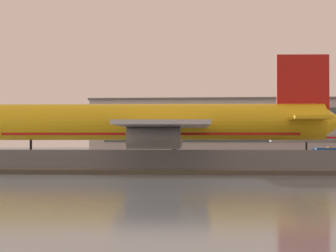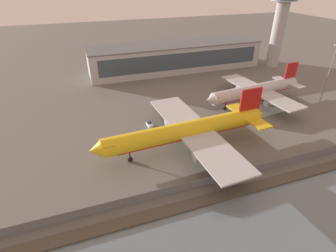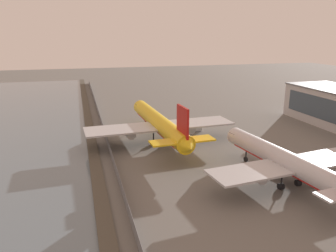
# 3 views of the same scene
# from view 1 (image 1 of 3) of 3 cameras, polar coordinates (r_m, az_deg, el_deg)

# --- Properties ---
(ground_plane) EXTENTS (500.00, 500.00, 0.00)m
(ground_plane) POSITION_cam_1_polar(r_m,az_deg,el_deg) (90.22, 0.85, -3.55)
(ground_plane) COLOR #66635E
(shoreline_seawall) EXTENTS (320.00, 3.00, 0.50)m
(shoreline_seawall) POSITION_cam_1_polar(r_m,az_deg,el_deg) (69.80, -0.38, -4.00)
(shoreline_seawall) COLOR #474238
(shoreline_seawall) RESTS_ON ground
(perimeter_fence) EXTENTS (280.00, 0.10, 2.53)m
(perimeter_fence) POSITION_cam_1_polar(r_m,az_deg,el_deg) (74.24, -0.05, -3.06)
(perimeter_fence) COLOR slate
(perimeter_fence) RESTS_ON ground
(cargo_jet_yellow) EXTENTS (53.99, 46.39, 15.54)m
(cargo_jet_yellow) POSITION_cam_1_polar(r_m,az_deg,el_deg) (90.69, -1.03, 0.21)
(cargo_jet_yellow) COLOR yellow
(cargo_jet_yellow) RESTS_ON ground
(baggage_tug) EXTENTS (1.86, 3.32, 1.80)m
(baggage_tug) POSITION_cam_1_polar(r_m,az_deg,el_deg) (106.85, -4.11, -2.76)
(baggage_tug) COLOR white
(baggage_tug) RESTS_ON ground
(ops_van) EXTENTS (5.53, 3.17, 2.48)m
(ops_van) POSITION_cam_1_polar(r_m,az_deg,el_deg) (117.28, 13.78, -2.36)
(ops_van) COLOR #19519E
(ops_van) RESTS_ON ground
(terminal_building) EXTENTS (89.79, 20.40, 13.50)m
(terminal_building) POSITION_cam_1_polar(r_m,az_deg,el_deg) (160.48, 9.66, -0.12)
(terminal_building) COLOR #B2B2B7
(terminal_building) RESTS_ON ground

